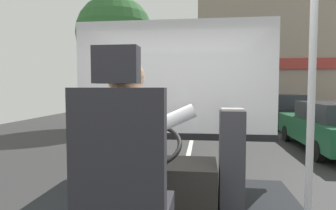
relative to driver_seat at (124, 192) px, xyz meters
The scene contains 13 objects.
ground 9.33m from the driver_seat, 89.66° to the left, with size 18.00×44.00×0.06m.
driver_seat is the anchor object (origin of this frame).
bus_driver 0.23m from the driver_seat, 90.00° to the left, with size 0.77×0.56×0.82m.
steering_console 1.26m from the driver_seat, 90.00° to the left, with size 1.10×0.99×0.81m.
handrail_pole 1.28m from the driver_seat, 19.77° to the left, with size 0.04×0.04×2.28m.
fare_box 1.36m from the driver_seat, 59.92° to the left, with size 0.22×0.22×0.93m.
windshield_panel 2.13m from the driver_seat, 88.48° to the left, with size 2.50×0.08×1.48m.
street_tree 11.73m from the driver_seat, 107.68° to the left, with size 3.33×3.33×5.71m.
shop_building 18.79m from the driver_seat, 74.16° to the left, with size 9.96×5.07×8.73m.
parked_car_green 7.75m from the driver_seat, 59.29° to the left, with size 1.93×4.09×1.32m.
parked_car_black 12.58m from the driver_seat, 72.52° to the left, with size 1.98×4.43×1.41m.
parked_car_blue 17.54m from the driver_seat, 76.82° to the left, with size 1.78×3.98×1.33m.
parked_car_white 21.95m from the driver_seat, 79.27° to the left, with size 2.02×4.10×1.24m.
Camera 1 is at (0.36, -1.90, 1.72)m, focal length 30.54 mm.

